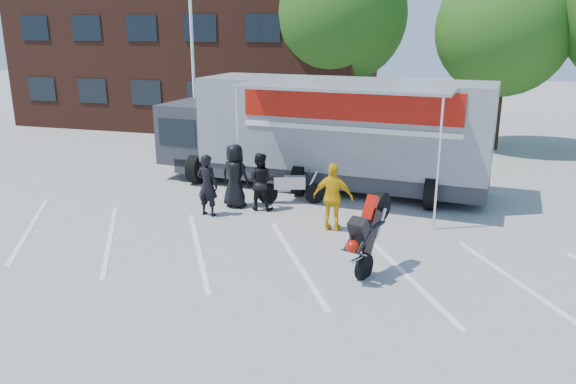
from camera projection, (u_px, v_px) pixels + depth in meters
The scene contains 13 objects.
ground at pixel (273, 277), 11.77m from camera, with size 100.00×100.00×0.00m, color #A0A09B.
parking_bay_lines at pixel (287, 259), 12.68m from camera, with size 18.00×5.00×0.01m, color white.
office_building at pixel (200, 57), 30.07m from camera, with size 18.00×8.00×7.00m, color #4D2518.
flagpole at pixel (197, 27), 21.24m from camera, with size 1.61×0.12×8.00m.
tree_left at pixel (340, 15), 25.45m from camera, with size 6.12×6.12×8.64m.
tree_mid at pixel (503, 30), 22.79m from camera, with size 5.44×5.44×7.68m.
transporter_truck at pixel (326, 187), 18.35m from camera, with size 10.99×5.29×3.50m, color gray, non-canonical shape.
parked_motorcycle at pixel (291, 203), 16.72m from camera, with size 0.68×2.03×1.06m, color #B0B0B5, non-canonical shape.
stunt_bike_rider at pixel (376, 268), 12.21m from camera, with size 0.76×1.62×1.90m, color black, non-canonical shape.
spectator_leather_a at pixel (235, 176), 16.15m from camera, with size 0.90×0.59×1.85m, color black.
spectator_leather_b at pixel (207, 185), 15.41m from camera, with size 0.63×0.41×1.73m, color black.
spectator_leather_c at pixel (259, 182), 15.91m from camera, with size 0.81×0.63×1.66m, color black.
spectator_hivis at pixel (333, 197), 14.25m from camera, with size 1.04×0.43×1.77m, color yellow.
Camera 1 is at (3.38, -10.25, 5.03)m, focal length 35.00 mm.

